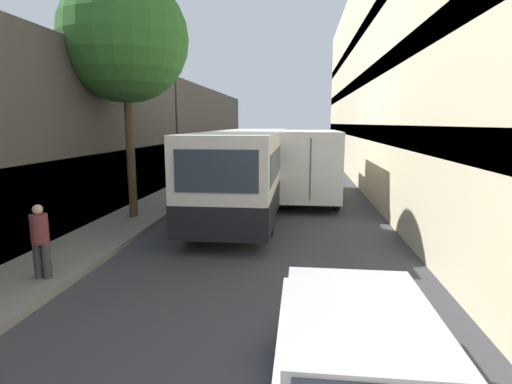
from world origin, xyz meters
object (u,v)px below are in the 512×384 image
object	(u,v)px
street_tree_left	(125,39)
bus	(248,168)
panel_van	(267,155)
street_lamp	(176,77)
box_truck	(309,163)
car_hatchback	(358,370)
pedestrian	(40,239)

from	to	relation	value
street_tree_left	bus	bearing A→B (deg)	31.29
panel_van	street_lamp	size ratio (longest dim) A/B	0.62
bus	box_truck	distance (m)	3.39
box_truck	street_lamp	size ratio (longest dim) A/B	1.00
car_hatchback	pedestrian	size ratio (longest dim) A/B	2.78
car_hatchback	box_truck	size ratio (longest dim) A/B	0.60
box_truck	street_lamp	world-z (taller)	street_lamp
box_truck	street_tree_left	size ratio (longest dim) A/B	0.91
pedestrian	street_lamp	bearing A→B (deg)	87.79
box_truck	street_tree_left	bearing A→B (deg)	-142.62
box_truck	panel_van	world-z (taller)	box_truck
car_hatchback	pedestrian	bearing A→B (deg)	150.89
panel_van	street_tree_left	size ratio (longest dim) A/B	0.57
bus	panel_van	distance (m)	13.79
box_truck	pedestrian	distance (m)	11.79
panel_van	street_lamp	world-z (taller)	street_lamp
pedestrian	box_truck	bearing A→B (deg)	61.19
street_lamp	street_tree_left	distance (m)	3.08
street_tree_left	car_hatchback	bearing A→B (deg)	-54.32
street_lamp	car_hatchback	bearing A→B (deg)	-64.37
box_truck	street_lamp	xyz separation A→B (m)	(-5.35, -1.84, 3.53)
street_lamp	pedestrian	bearing A→B (deg)	-92.21
panel_van	pedestrian	distance (m)	21.88
bus	pedestrian	distance (m)	8.59
street_lamp	panel_van	bearing A→B (deg)	79.13
bus	box_truck	xyz separation A→B (m)	(2.39, 2.41, -0.01)
box_truck	street_tree_left	xyz separation A→B (m)	(-6.12, -4.68, 4.45)
bus	street_lamp	bearing A→B (deg)	169.07
street_lamp	box_truck	bearing A→B (deg)	18.97
car_hatchback	pedestrian	distance (m)	6.88
box_truck	panel_van	xyz separation A→B (m)	(-2.81, 11.37, -0.54)
street_tree_left	street_lamp	bearing A→B (deg)	74.72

